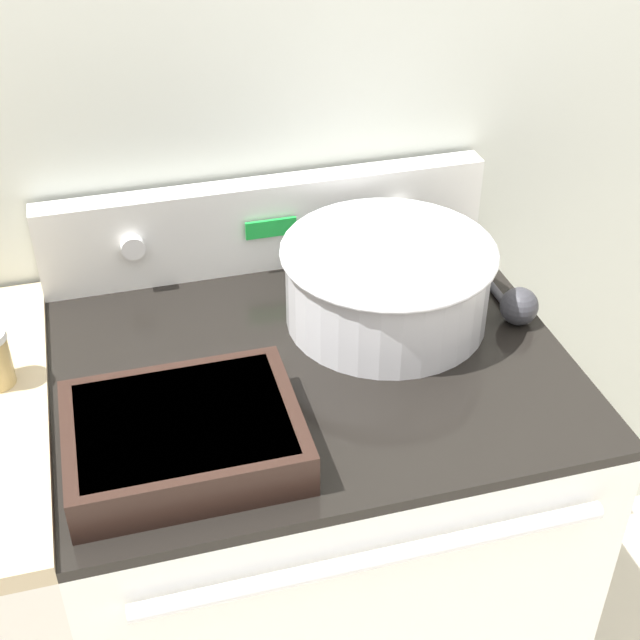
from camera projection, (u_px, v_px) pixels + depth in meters
kitchen_wall at (254, 73)px, 1.47m from camera, size 8.00×0.05×2.50m
stove_range at (312, 554)px, 1.65m from camera, size 0.79×0.67×0.92m
control_panel at (267, 224)px, 1.57m from camera, size 0.79×0.07×0.16m
mixing_bowl at (387, 279)px, 1.43m from camera, size 0.35×0.35×0.14m
casserole_dish at (184, 434)px, 1.19m from camera, size 0.31×0.24×0.07m
ladle at (514, 302)px, 1.47m from camera, size 0.06×0.26×0.06m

